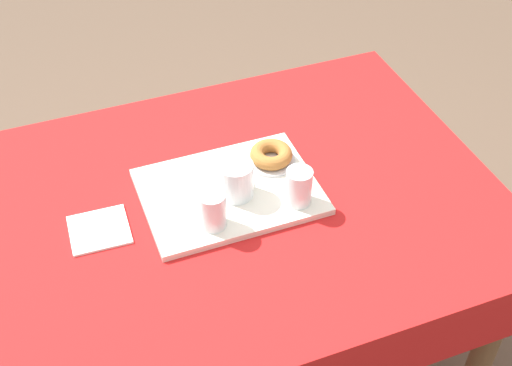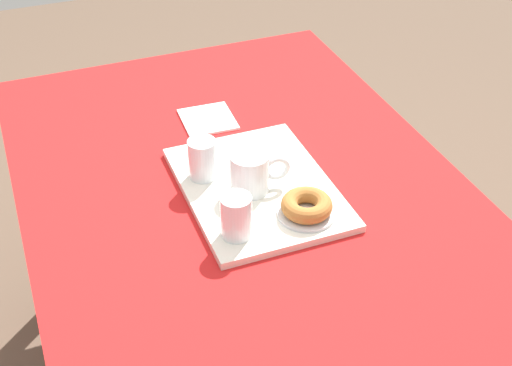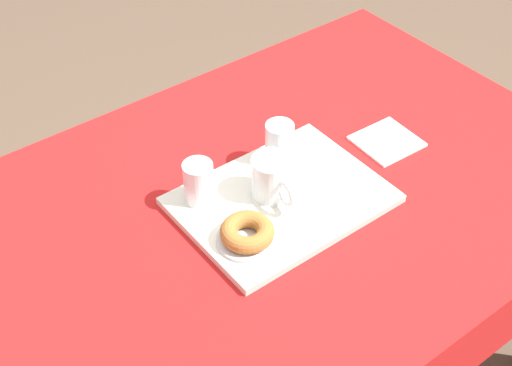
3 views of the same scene
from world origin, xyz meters
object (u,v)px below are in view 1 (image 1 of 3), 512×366
object	(u,v)px
donut_plate_left	(271,161)
paper_napkin	(99,230)
serving_tray	(229,191)
sugar_donut_left	(271,154)
dining_table	(220,231)
water_glass_near	(299,188)
water_glass_far	(213,212)
tea_mug_left	(235,179)

from	to	relation	value
donut_plate_left	paper_napkin	size ratio (longest dim) A/B	0.91
serving_tray	sugar_donut_left	world-z (taller)	sugar_donut_left
serving_tray	sugar_donut_left	size ratio (longest dim) A/B	3.93
dining_table	sugar_donut_left	xyz separation A→B (m)	(0.17, 0.08, 0.13)
sugar_donut_left	dining_table	bearing A→B (deg)	-154.79
water_glass_near	sugar_donut_left	world-z (taller)	water_glass_near
donut_plate_left	serving_tray	bearing A→B (deg)	-156.58
sugar_donut_left	water_glass_near	bearing A→B (deg)	-87.63
dining_table	water_glass_far	xyz separation A→B (m)	(-0.04, -0.08, 0.15)
paper_napkin	sugar_donut_left	bearing A→B (deg)	8.37
dining_table	water_glass_far	bearing A→B (deg)	-115.78
tea_mug_left	water_glass_near	distance (m)	0.15
serving_tray	paper_napkin	distance (m)	0.32
donut_plate_left	sugar_donut_left	bearing A→B (deg)	0.00
sugar_donut_left	tea_mug_left	bearing A→B (deg)	-149.17
donut_plate_left	sugar_donut_left	xyz separation A→B (m)	(0.00, 0.00, 0.02)
tea_mug_left	donut_plate_left	bearing A→B (deg)	30.83
tea_mug_left	water_glass_far	distance (m)	0.12
water_glass_far	donut_plate_left	size ratio (longest dim) A/B	0.76
tea_mug_left	donut_plate_left	xyz separation A→B (m)	(0.12, 0.07, -0.04)
serving_tray	water_glass_near	bearing A→B (deg)	-35.45
serving_tray	dining_table	bearing A→B (deg)	-148.69
tea_mug_left	water_glass_far	bearing A→B (deg)	-134.84
dining_table	paper_napkin	distance (m)	0.30
water_glass_far	sugar_donut_left	distance (m)	0.26
donut_plate_left	water_glass_near	bearing A→B (deg)	-87.63
dining_table	tea_mug_left	world-z (taller)	tea_mug_left
serving_tray	paper_napkin	size ratio (longest dim) A/B	3.12
water_glass_near	paper_napkin	distance (m)	0.47
sugar_donut_left	paper_napkin	xyz separation A→B (m)	(-0.45, -0.07, -0.04)
tea_mug_left	sugar_donut_left	distance (m)	0.14
dining_table	tea_mug_left	size ratio (longest dim) A/B	10.68
dining_table	water_glass_far	size ratio (longest dim) A/B	14.73
sugar_donut_left	serving_tray	bearing A→B (deg)	-156.58
sugar_donut_left	paper_napkin	world-z (taller)	sugar_donut_left
water_glass_far	donut_plate_left	xyz separation A→B (m)	(0.20, 0.16, -0.04)
donut_plate_left	sugar_donut_left	distance (m)	0.02
dining_table	water_glass_near	size ratio (longest dim) A/B	14.73
serving_tray	donut_plate_left	distance (m)	0.14
water_glass_near	sugar_donut_left	distance (m)	0.16
serving_tray	tea_mug_left	distance (m)	0.05
dining_table	water_glass_far	distance (m)	0.17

